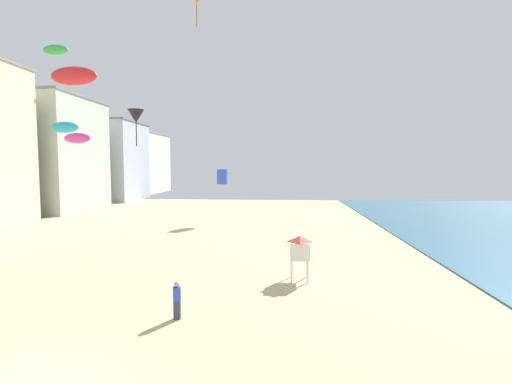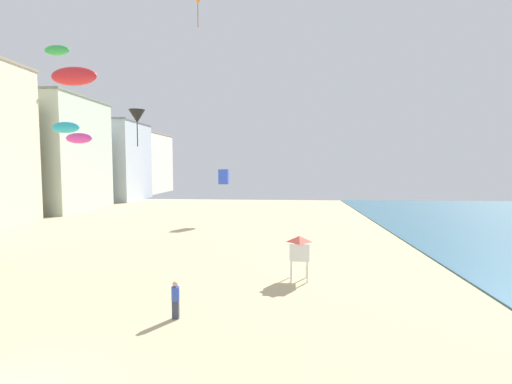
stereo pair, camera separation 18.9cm
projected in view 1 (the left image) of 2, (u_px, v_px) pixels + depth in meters
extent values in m
cube|color=#B7C6B2|center=(39.00, 155.00, 53.01)|extent=(14.76, 13.82, 16.11)
cube|color=slate|center=(36.00, 98.00, 52.40)|extent=(15.05, 14.09, 0.30)
cube|color=#ADB7C1|center=(95.00, 162.00, 68.94)|extent=(16.64, 12.16, 14.47)
cube|color=slate|center=(94.00, 122.00, 68.40)|extent=(16.97, 12.41, 0.30)
cube|color=silver|center=(133.00, 164.00, 86.25)|extent=(12.98, 16.84, 13.79)
cube|color=gray|center=(132.00, 134.00, 85.73)|extent=(13.24, 17.18, 0.30)
cube|color=#383D4C|center=(177.00, 310.00, 15.48)|extent=(0.28, 0.18, 0.80)
cylinder|color=#334CB2|center=(177.00, 294.00, 15.43)|extent=(0.34, 0.34, 0.60)
sphere|color=tan|center=(177.00, 284.00, 15.40)|extent=(0.24, 0.24, 0.24)
cylinder|color=white|center=(292.00, 272.00, 20.37)|extent=(0.10, 0.10, 1.20)
cylinder|color=white|center=(308.00, 272.00, 20.30)|extent=(0.10, 0.10, 1.20)
cylinder|color=white|center=(291.00, 267.00, 21.26)|extent=(0.10, 0.10, 1.20)
cylinder|color=white|center=(307.00, 267.00, 21.20)|extent=(0.10, 0.10, 1.20)
cube|color=white|center=(300.00, 251.00, 20.70)|extent=(1.10, 1.10, 1.00)
pyramid|color=#D14C3D|center=(300.00, 239.00, 20.65)|extent=(1.10, 1.10, 0.35)
ellipsoid|color=#DB3D9E|center=(77.00, 138.00, 37.17)|extent=(2.81, 0.78, 1.09)
cube|color=blue|center=(222.00, 177.00, 41.17)|extent=(1.07, 1.07, 1.69)
ellipsoid|color=red|center=(74.00, 76.00, 18.99)|extent=(2.50, 0.69, 0.97)
ellipsoid|color=#2DB7CC|center=(65.00, 127.00, 25.20)|extent=(2.02, 0.56, 0.79)
cone|color=black|center=(136.00, 116.00, 30.62)|extent=(1.36, 1.36, 1.12)
cylinder|color=black|center=(136.00, 135.00, 30.74)|extent=(0.07, 0.07, 1.98)
ellipsoid|color=green|center=(55.00, 50.00, 28.24)|extent=(2.05, 0.57, 0.80)
cylinder|color=#A75C15|center=(197.00, 16.00, 36.72)|extent=(0.09, 0.09, 2.30)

